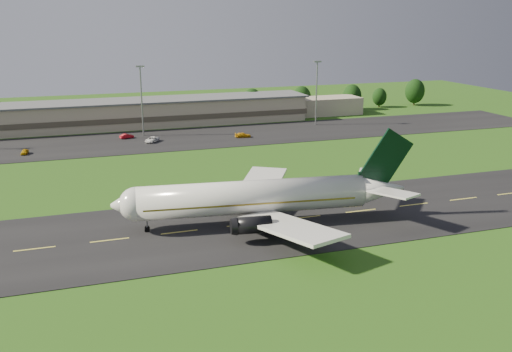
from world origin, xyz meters
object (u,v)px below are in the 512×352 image
object	(u,v)px
service_vehicle_b	(127,136)
service_vehicle_c	(152,139)
terminal	(140,113)
airliner	(258,197)
light_mast_centre	(141,92)
light_mast_east	(317,85)
service_vehicle_a	(25,152)
service_vehicle_d	(243,135)

from	to	relation	value
service_vehicle_b	service_vehicle_c	distance (m)	9.53
service_vehicle_b	terminal	bearing A→B (deg)	-38.58
airliner	light_mast_centre	xyz separation A→B (m)	(-8.36, 80.10, 8.08)
terminal	service_vehicle_c	xyz separation A→B (m)	(-0.36, -26.07, -3.18)
airliner	service_vehicle_b	xyz separation A→B (m)	(-13.46, 77.51, -3.91)
light_mast_east	light_mast_centre	bearing A→B (deg)	180.00
light_mast_east	service_vehicle_a	xyz separation A→B (m)	(-86.75, -14.15, -12.02)
service_vehicle_b	service_vehicle_c	xyz separation A→B (m)	(6.15, -7.28, 0.07)
service_vehicle_a	service_vehicle_c	size ratio (longest dim) A/B	0.71
light_mast_centre	service_vehicle_b	size ratio (longest dim) A/B	5.16
airliner	service_vehicle_b	size ratio (longest dim) A/B	12.98
airliner	light_mast_east	bearing A→B (deg)	66.82
light_mast_centre	light_mast_east	bearing A→B (deg)	0.00
terminal	airliner	bearing A→B (deg)	-85.87
airliner	service_vehicle_a	size ratio (longest dim) A/B	14.06
service_vehicle_a	service_vehicle_c	xyz separation A→B (m)	(32.79, 4.27, 0.09)
light_mast_centre	service_vehicle_c	xyz separation A→B (m)	(1.05, -9.88, -11.92)
service_vehicle_a	service_vehicle_b	xyz separation A→B (m)	(26.64, 11.55, 0.03)
light_mast_east	service_vehicle_c	size ratio (longest dim) A/B	3.95
service_vehicle_a	service_vehicle_b	world-z (taller)	service_vehicle_b
airliner	terminal	distance (m)	96.54
light_mast_centre	service_vehicle_d	distance (m)	31.68
terminal	service_vehicle_d	size ratio (longest dim) A/B	31.41
terminal	service_vehicle_b	distance (m)	20.14
light_mast_centre	light_mast_east	world-z (taller)	same
airliner	light_mast_east	distance (m)	93.05
service_vehicle_a	service_vehicle_b	distance (m)	29.04
service_vehicle_c	service_vehicle_d	xyz separation A→B (m)	(25.79, -1.96, -0.05)
service_vehicle_c	light_mast_east	bearing A→B (deg)	45.89
service_vehicle_c	service_vehicle_a	bearing A→B (deg)	-137.07
service_vehicle_b	service_vehicle_d	size ratio (longest dim) A/B	0.85
airliner	light_mast_centre	size ratio (longest dim) A/B	2.52
airliner	service_vehicle_c	distance (m)	70.71
light_mast_centre	service_vehicle_a	bearing A→B (deg)	-155.97
light_mast_centre	service_vehicle_b	world-z (taller)	light_mast_centre
service_vehicle_b	service_vehicle_d	bearing A→B (deg)	-125.61
service_vehicle_a	service_vehicle_c	distance (m)	33.07
light_mast_east	terminal	bearing A→B (deg)	163.20
terminal	service_vehicle_a	distance (m)	45.05
light_mast_centre	service_vehicle_c	size ratio (longest dim) A/B	3.95
airliner	service_vehicle_a	distance (m)	77.29
terminal	service_vehicle_c	size ratio (longest dim) A/B	28.17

